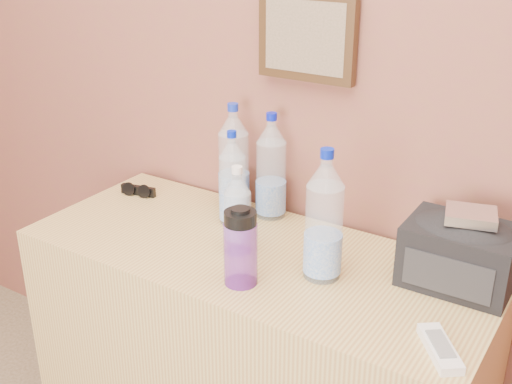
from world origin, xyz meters
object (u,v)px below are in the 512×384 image
pet_large_c (271,172)px  nalgene_bottle (241,247)px  dresser (254,371)px  foil_packet (471,216)px  pet_large_d (324,222)px  pet_small (238,215)px  ac_remote (440,348)px  toiletry_bag (460,252)px  pet_large_a (234,163)px  pet_large_b (232,183)px  sunglasses (138,190)px

pet_large_c → nalgene_bottle: size_ratio=1.58×
dresser → foil_packet: 0.83m
pet_large_d → pet_small: size_ratio=1.38×
pet_large_d → foil_packet: bearing=25.0°
ac_remote → pet_large_c: bearing=-157.9°
nalgene_bottle → toiletry_bag: (0.47, 0.30, -0.01)m
pet_large_a → pet_small: (0.17, -0.24, -0.04)m
pet_large_d → ac_remote: 0.42m
pet_large_a → pet_large_b: size_ratio=1.18×
pet_large_a → pet_large_c: (0.13, 0.02, -0.01)m
dresser → foil_packet: size_ratio=11.05×
pet_large_a → toiletry_bag: size_ratio=1.28×
dresser → sunglasses: (-0.55, 0.12, 0.44)m
pet_large_d → toiletry_bag: 0.35m
pet_large_a → pet_large_b: 0.10m
sunglasses → ac_remote: bearing=-26.3°
pet_small → ac_remote: (0.63, -0.14, -0.10)m
pet_large_d → dresser: bearing=176.3°
dresser → sunglasses: 0.71m
sunglasses → pet_large_b: bearing=-11.5°
pet_small → ac_remote: bearing=-12.9°
dresser → pet_small: pet_small is taller
pet_small → foil_packet: 0.61m
pet_large_b → pet_large_d: 0.41m
dresser → pet_small: 0.53m
nalgene_bottle → toiletry_bag: bearing=32.2°
pet_large_d → pet_small: pet_large_d is taller
pet_large_c → foil_packet: 0.64m
pet_large_b → foil_packet: 0.71m
pet_large_d → ac_remote: bearing=-22.5°
pet_small → foil_packet: bearing=15.3°
pet_large_a → nalgene_bottle: 0.46m
dresser → pet_large_c: size_ratio=4.00×
toiletry_bag → dresser: bearing=-165.8°
pet_large_c → ac_remote: size_ratio=2.08×
pet_large_a → pet_small: 0.30m
pet_large_a → ac_remote: pet_large_a is taller
pet_large_c → ac_remote: bearing=-30.5°
pet_large_d → pet_small: bearing=-178.1°
pet_large_a → ac_remote: size_ratio=2.16×
pet_large_b → sunglasses: size_ratio=2.35×
pet_small → sunglasses: size_ratio=2.05×
pet_large_d → nalgene_bottle: size_ratio=1.68×
pet_small → foil_packet: pet_small is taller
dresser → ac_remote: size_ratio=8.32×
pet_large_c → pet_small: bearing=-79.7°
pet_large_b → toiletry_bag: 0.69m
toiletry_bag → pet_large_c: bearing=171.2°
pet_large_d → foil_packet: (0.32, 0.15, 0.04)m
sunglasses → toiletry_bag: size_ratio=0.46×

